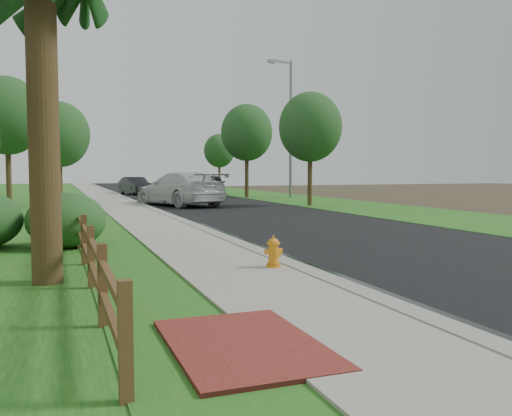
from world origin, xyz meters
name	(u,v)px	position (x,y,z in m)	size (l,w,h in m)	color
ground	(366,312)	(0.00, 0.00, 0.00)	(120.00, 120.00, 0.00)	#3B2E20
road	(176,196)	(4.60, 35.00, 0.01)	(8.00, 90.00, 0.02)	black
curb	(121,196)	(0.40, 35.00, 0.06)	(0.40, 90.00, 0.12)	gray
wet_gutter	(125,197)	(0.75, 35.00, 0.02)	(0.50, 90.00, 0.00)	black
sidewalk	(103,197)	(-0.90, 35.00, 0.05)	(2.20, 90.00, 0.10)	gray
grass_strip	(76,198)	(-2.80, 35.00, 0.03)	(1.60, 90.00, 0.06)	#1B5418
verge_far	(259,195)	(11.50, 35.00, 0.02)	(6.00, 90.00, 0.04)	#1B5418
brick_patch	(243,347)	(-2.20, -1.00, 0.06)	(1.60, 2.40, 0.11)	maroon
ranch_fence	(81,231)	(-3.60, 6.40, 0.62)	(0.12, 16.92, 1.10)	#493418
fire_hydrant	(274,253)	(-0.10, 3.27, 0.39)	(0.41, 0.33, 0.63)	orange
white_suv	(180,189)	(2.43, 23.59, 0.97)	(2.65, 6.53, 1.89)	silver
dark_car_mid	(212,185)	(7.20, 33.83, 0.86)	(1.99, 4.95, 1.68)	black
dark_car_far	(135,186)	(2.00, 38.71, 0.75)	(1.53, 4.40, 1.45)	black
streetlight	(289,120)	(11.82, 29.69, 5.64)	(2.22, 0.95, 9.95)	slate
shrub_c	(66,221)	(-3.90, 8.10, 0.72)	(2.01, 2.01, 1.45)	#1B4B23
tree_near_left	(59,135)	(-3.90, 24.78, 3.95)	(3.24, 3.24, 5.74)	#362216
tree_near_right	(310,127)	(9.32, 20.99, 4.43)	(3.55, 3.55, 6.40)	#362216
tree_mid_left	(7,116)	(-6.79, 29.23, 5.27)	(4.27, 4.27, 7.64)	#362216
tree_mid_right	(247,133)	(9.00, 30.86, 4.74)	(3.76, 3.76, 6.83)	#362216
tree_far_right	(219,151)	(11.33, 45.85, 3.96)	(3.07, 3.07, 5.67)	#362216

